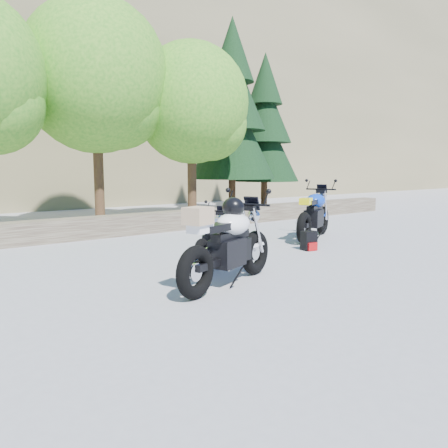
{
  "coord_description": "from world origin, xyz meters",
  "views": [
    {
      "loc": [
        -4.09,
        -4.5,
        1.64
      ],
      "look_at": [
        0.2,
        1.0,
        0.75
      ],
      "focal_mm": 35.0,
      "sensor_mm": 36.0,
      "label": 1
    }
  ],
  "objects_px": {
    "white_bike": "(228,243)",
    "silver_bike": "(214,239)",
    "blue_bike": "(314,215)",
    "backpack": "(309,241)"
  },
  "relations": [
    {
      "from": "backpack",
      "to": "white_bike",
      "type": "bearing_deg",
      "value": -151.22
    },
    {
      "from": "silver_bike",
      "to": "blue_bike",
      "type": "bearing_deg",
      "value": -23.15
    },
    {
      "from": "white_bike",
      "to": "blue_bike",
      "type": "xyz_separation_m",
      "value": [
        4.18,
        2.01,
        -0.05
      ]
    },
    {
      "from": "white_bike",
      "to": "silver_bike",
      "type": "bearing_deg",
      "value": 42.45
    },
    {
      "from": "white_bike",
      "to": "backpack",
      "type": "xyz_separation_m",
      "value": [
        2.96,
        1.1,
        -0.42
      ]
    },
    {
      "from": "silver_bike",
      "to": "blue_bike",
      "type": "xyz_separation_m",
      "value": [
        3.51,
        0.78,
        0.13
      ]
    },
    {
      "from": "silver_bike",
      "to": "backpack",
      "type": "distance_m",
      "value": 2.32
    },
    {
      "from": "blue_bike",
      "to": "backpack",
      "type": "distance_m",
      "value": 1.57
    },
    {
      "from": "silver_bike",
      "to": "backpack",
      "type": "height_order",
      "value": "silver_bike"
    },
    {
      "from": "silver_bike",
      "to": "blue_bike",
      "type": "relative_size",
      "value": 0.71
    }
  ]
}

